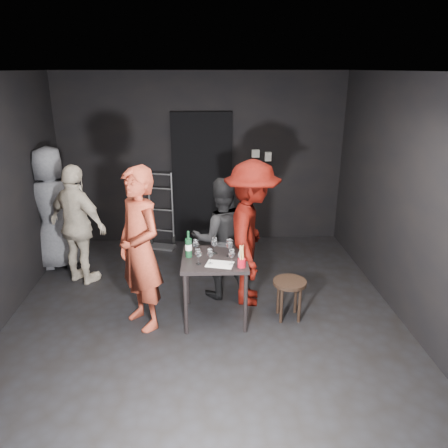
{
  "coord_description": "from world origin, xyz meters",
  "views": [
    {
      "loc": [
        0.0,
        -4.39,
        2.73
      ],
      "look_at": [
        0.24,
        0.25,
        1.06
      ],
      "focal_mm": 35.0,
      "sensor_mm": 36.0,
      "label": 1
    }
  ],
  "objects_px": {
    "tasting_table": "(215,266)",
    "bystander_grey": "(52,199)",
    "hand_truck": "(162,233)",
    "server_red": "(139,234)",
    "stool": "(289,288)",
    "man_maroon": "(252,222)",
    "wine_bottle": "(189,247)",
    "bystander_cream": "(78,222)",
    "woman_black": "(221,237)",
    "breadstick_cup": "(242,257)"
  },
  "relations": [
    {
      "from": "bystander_cream",
      "to": "stool",
      "type": "bearing_deg",
      "value": -169.78
    },
    {
      "from": "tasting_table",
      "to": "woman_black",
      "type": "bearing_deg",
      "value": 79.6
    },
    {
      "from": "woman_black",
      "to": "wine_bottle",
      "type": "distance_m",
      "value": 0.64
    },
    {
      "from": "server_red",
      "to": "breadstick_cup",
      "type": "relative_size",
      "value": 8.4
    },
    {
      "from": "stool",
      "to": "server_red",
      "type": "height_order",
      "value": "server_red"
    },
    {
      "from": "stool",
      "to": "woman_black",
      "type": "height_order",
      "value": "woman_black"
    },
    {
      "from": "bystander_cream",
      "to": "woman_black",
      "type": "bearing_deg",
      "value": -161.39
    },
    {
      "from": "woman_black",
      "to": "bystander_grey",
      "type": "relative_size",
      "value": 0.76
    },
    {
      "from": "hand_truck",
      "to": "tasting_table",
      "type": "xyz_separation_m",
      "value": [
        0.78,
        -2.2,
        0.43
      ]
    },
    {
      "from": "tasting_table",
      "to": "breadstick_cup",
      "type": "bearing_deg",
      "value": -41.95
    },
    {
      "from": "stool",
      "to": "server_red",
      "type": "bearing_deg",
      "value": -178.8
    },
    {
      "from": "server_red",
      "to": "tasting_table",
      "type": "bearing_deg",
      "value": 57.81
    },
    {
      "from": "wine_bottle",
      "to": "tasting_table",
      "type": "bearing_deg",
      "value": -8.59
    },
    {
      "from": "server_red",
      "to": "man_maroon",
      "type": "bearing_deg",
      "value": 71.88
    },
    {
      "from": "bystander_cream",
      "to": "bystander_grey",
      "type": "relative_size",
      "value": 0.84
    },
    {
      "from": "hand_truck",
      "to": "server_red",
      "type": "bearing_deg",
      "value": -74.08
    },
    {
      "from": "server_red",
      "to": "man_maroon",
      "type": "relative_size",
      "value": 1.05
    },
    {
      "from": "tasting_table",
      "to": "bystander_grey",
      "type": "xyz_separation_m",
      "value": [
        -2.21,
        1.51,
        0.37
      ]
    },
    {
      "from": "man_maroon",
      "to": "wine_bottle",
      "type": "distance_m",
      "value": 0.82
    },
    {
      "from": "server_red",
      "to": "wine_bottle",
      "type": "bearing_deg",
      "value": 65.88
    },
    {
      "from": "man_maroon",
      "to": "stool",
      "type": "bearing_deg",
      "value": -128.51
    },
    {
      "from": "hand_truck",
      "to": "man_maroon",
      "type": "distance_m",
      "value": 2.34
    },
    {
      "from": "bystander_cream",
      "to": "breadstick_cup",
      "type": "xyz_separation_m",
      "value": [
        2.02,
        -1.25,
        0.01
      ]
    },
    {
      "from": "server_red",
      "to": "bystander_grey",
      "type": "xyz_separation_m",
      "value": [
        -1.41,
        1.59,
        -0.07
      ]
    },
    {
      "from": "stool",
      "to": "wine_bottle",
      "type": "relative_size",
      "value": 1.55
    },
    {
      "from": "breadstick_cup",
      "to": "stool",
      "type": "bearing_deg",
      "value": 18.99
    },
    {
      "from": "bystander_grey",
      "to": "bystander_cream",
      "type": "bearing_deg",
      "value": 118.31
    },
    {
      "from": "tasting_table",
      "to": "bystander_grey",
      "type": "relative_size",
      "value": 0.37
    },
    {
      "from": "hand_truck",
      "to": "bystander_cream",
      "type": "height_order",
      "value": "bystander_cream"
    },
    {
      "from": "breadstick_cup",
      "to": "hand_truck",
      "type": "bearing_deg",
      "value": 113.46
    },
    {
      "from": "stool",
      "to": "man_maroon",
      "type": "relative_size",
      "value": 0.23
    },
    {
      "from": "stool",
      "to": "woman_black",
      "type": "relative_size",
      "value": 0.3
    },
    {
      "from": "stool",
      "to": "server_red",
      "type": "distance_m",
      "value": 1.79
    },
    {
      "from": "man_maroon",
      "to": "woman_black",
      "type": "bearing_deg",
      "value": 72.02
    },
    {
      "from": "bystander_grey",
      "to": "breadstick_cup",
      "type": "relative_size",
      "value": 7.88
    },
    {
      "from": "stool",
      "to": "man_maroon",
      "type": "xyz_separation_m",
      "value": [
        -0.4,
        0.43,
        0.65
      ]
    },
    {
      "from": "stool",
      "to": "man_maroon",
      "type": "bearing_deg",
      "value": 132.77
    },
    {
      "from": "hand_truck",
      "to": "stool",
      "type": "distance_m",
      "value": 2.78
    },
    {
      "from": "server_red",
      "to": "bystander_cream",
      "type": "height_order",
      "value": "server_red"
    },
    {
      "from": "hand_truck",
      "to": "tasting_table",
      "type": "relative_size",
      "value": 1.6
    },
    {
      "from": "stool",
      "to": "wine_bottle",
      "type": "bearing_deg",
      "value": 175.07
    },
    {
      "from": "stool",
      "to": "breadstick_cup",
      "type": "bearing_deg",
      "value": -161.01
    },
    {
      "from": "stool",
      "to": "bystander_cream",
      "type": "bearing_deg",
      "value": 157.77
    },
    {
      "from": "server_red",
      "to": "hand_truck",
      "type": "bearing_deg",
      "value": 141.1
    },
    {
      "from": "tasting_table",
      "to": "bystander_grey",
      "type": "distance_m",
      "value": 2.7
    },
    {
      "from": "hand_truck",
      "to": "bystander_grey",
      "type": "bearing_deg",
      "value": -137.83
    },
    {
      "from": "woman_black",
      "to": "stool",
      "type": "bearing_deg",
      "value": 134.5
    },
    {
      "from": "hand_truck",
      "to": "woman_black",
      "type": "xyz_separation_m",
      "value": [
        0.88,
        -1.65,
        0.55
      ]
    },
    {
      "from": "stool",
      "to": "wine_bottle",
      "type": "distance_m",
      "value": 1.23
    },
    {
      "from": "hand_truck",
      "to": "stool",
      "type": "xyz_separation_m",
      "value": [
        1.63,
        -2.25,
        0.16
      ]
    }
  ]
}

